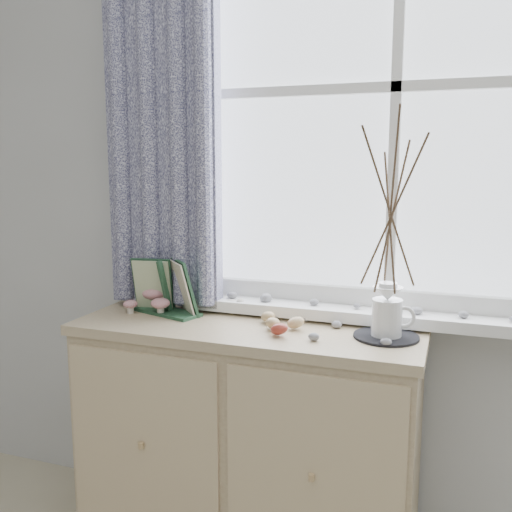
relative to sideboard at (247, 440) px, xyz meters
The scene contains 8 objects.
sideboard is the anchor object (origin of this frame).
botanical_book 0.62m from the sideboard, behind, with size 0.30×0.13×0.21m, color #21452C, non-canonical shape.
toadstool_cluster 0.62m from the sideboard, behind, with size 0.18×0.16×0.10m.
wooden_eggs 0.46m from the sideboard, ahead, with size 0.16×0.17×0.06m.
songbird_figurine 0.48m from the sideboard, 130.73° to the left, with size 0.12×0.05×0.06m, color white, non-canonical shape.
crocheted_doily 0.64m from the sideboard, ahead, with size 0.21×0.21×0.01m, color black.
twig_pitcher 0.96m from the sideboard, ahead, with size 0.32×0.32×0.72m.
sideboard_pebbles 0.53m from the sideboard, ahead, with size 0.34×0.23×0.02m.
Camera 1 is at (0.51, -0.03, 1.40)m, focal length 40.00 mm.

